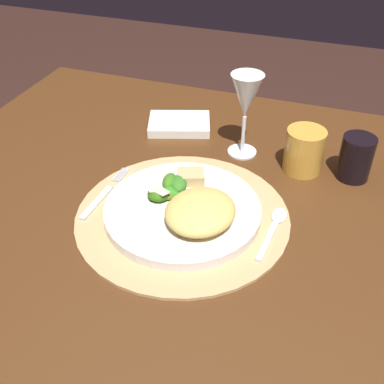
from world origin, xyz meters
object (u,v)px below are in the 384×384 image
spoon (275,224)px  dark_tumbler (356,158)px  fork (104,195)px  amber_tumbler (304,151)px  dining_table (190,261)px  dinner_plate (183,211)px  wine_glass (246,99)px  napkin (179,124)px

spoon → dark_tumbler: 0.23m
fork → amber_tumbler: amber_tumbler is taller
dark_tumbler → dining_table: bearing=-150.8°
dining_table → fork: 0.25m
dining_table → amber_tumbler: bearing=39.2°
dinner_plate → wine_glass: bearing=79.2°
dinner_plate → fork: dinner_plate is taller
dinner_plate → spoon: 0.16m
wine_glass → amber_tumbler: wine_glass is taller
dining_table → dark_tumbler: (0.28, 0.16, 0.23)m
fork → wine_glass: bearing=49.6°
wine_glass → amber_tumbler: size_ratio=1.98×
fork → napkin: 0.29m
dining_table → amber_tumbler: amber_tumbler is taller
fork → spoon: 0.32m
dinner_plate → amber_tumbler: bearing=51.6°
fork → wine_glass: (0.20, 0.24, 0.12)m
fork → dark_tumbler: bearing=27.6°
dining_table → wine_glass: (0.06, 0.17, 0.31)m
napkin → dinner_plate: bearing=-68.4°
dining_table → spoon: (0.17, -0.04, 0.19)m
dining_table → dinner_plate: bearing=-81.0°
spoon → dark_tumbler: bearing=60.5°
amber_tumbler → fork: bearing=-146.7°
spoon → wine_glass: size_ratio=0.82×
dinner_plate → fork: size_ratio=1.63×
wine_glass → fork: bearing=-130.4°
napkin → dark_tumbler: size_ratio=1.56×
napkin → dark_tumbler: 0.40m
spoon → wine_glass: 0.27m
dinner_plate → dark_tumbler: size_ratio=3.10×
napkin → dark_tumbler: bearing=-10.0°
wine_glass → dinner_plate: bearing=-100.8°
wine_glass → spoon: bearing=-62.0°
dinner_plate → fork: 0.16m
dinner_plate → spoon: size_ratio=1.92×
fork → spoon: (0.31, 0.02, 0.00)m
dining_table → napkin: (-0.11, 0.23, 0.19)m
dinner_plate → spoon: dinner_plate is taller
dinner_plate → wine_glass: size_ratio=1.56×
fork → napkin: napkin is taller
dining_table → amber_tumbler: (0.18, 0.15, 0.23)m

